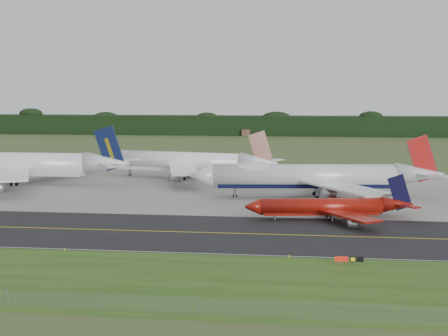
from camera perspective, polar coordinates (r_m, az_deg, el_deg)
ground at (r=122.30m, az=4.09°, el=-5.65°), size 600.00×600.00×0.00m
grass_verge at (r=88.52m, az=2.90°, el=-10.55°), size 400.00×30.00×0.01m
taxiway at (r=118.40m, az=3.99°, el=-6.06°), size 400.00×32.00×0.02m
apron at (r=172.40m, az=4.97°, el=-1.98°), size 400.00×78.00×0.01m
taxiway_centreline at (r=118.40m, az=3.99°, el=-6.06°), size 400.00×0.40×0.00m
taxiway_edge_line at (r=103.37m, az=3.53°, el=-7.97°), size 400.00×0.25×0.00m
perimeter_fence at (r=75.87m, az=2.18°, el=-12.69°), size 320.00×0.10×320.00m
horizon_treeline at (r=393.62m, az=6.16°, el=3.78°), size 700.00×25.00×12.00m
jet_ba_747 at (r=159.29m, az=8.16°, el=-0.77°), size 64.20×52.84×16.13m
jet_red_737 at (r=133.12m, az=9.69°, el=-3.53°), size 35.66×28.76×9.65m
jet_navy_gold at (r=190.89m, az=-18.27°, el=0.28°), size 67.25×58.79×17.40m
jet_star_tail at (r=192.75m, az=-3.54°, el=0.52°), size 58.60×48.33×15.52m
taxiway_sign at (r=98.90m, az=11.37°, el=-8.18°), size 4.38×0.45×1.46m
edge_marker_left at (r=109.51m, az=-14.41°, el=-7.21°), size 0.16×0.16×0.50m
edge_marker_center at (r=102.19m, az=5.98°, el=-8.04°), size 0.16×0.16×0.50m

